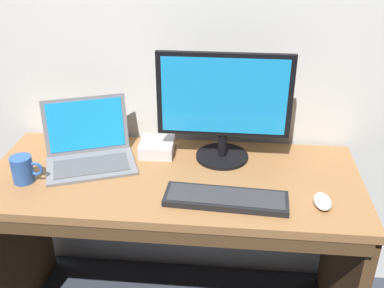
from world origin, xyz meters
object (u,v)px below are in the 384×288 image
Objects in this scene: laptop_space_gray at (89,148)px; external_monitor at (224,105)px; external_drive_box at (157,147)px; coffee_mug at (23,169)px; wired_keyboard at (226,199)px; computer_mouse at (323,201)px.

laptop_space_gray is 0.80× the size of external_monitor.
external_monitor is 3.60× the size of external_drive_box.
external_drive_box is at bearing 30.27° from coffee_mug.
wired_keyboard is (0.03, -0.30, -0.23)m from external_monitor.
laptop_space_gray is 0.57m from external_monitor.
external_monitor is 0.38m from wired_keyboard.
wired_keyboard is at bearing -23.09° from laptop_space_gray.
laptop_space_gray reaches higher than computer_mouse.
wired_keyboard is 0.34m from computer_mouse.
laptop_space_gray is at bearing -173.12° from external_monitor.
wired_keyboard is 0.45m from external_drive_box.
coffee_mug is (-1.10, 0.05, 0.03)m from computer_mouse.
external_monitor is (0.54, 0.06, 0.18)m from laptop_space_gray.
wired_keyboard is 3.68× the size of coffee_mug.
coffee_mug is (-0.46, -0.27, 0.03)m from external_drive_box.
external_drive_box is (-0.27, 0.03, -0.21)m from external_monitor.
laptop_space_gray reaches higher than coffee_mug.
external_monitor is at bearing 6.88° from laptop_space_gray.
external_monitor reaches higher than laptop_space_gray.
wired_keyboard is 0.77m from coffee_mug.
laptop_space_gray is 0.28m from external_drive_box.
coffee_mug is (-0.76, 0.06, 0.04)m from wired_keyboard.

